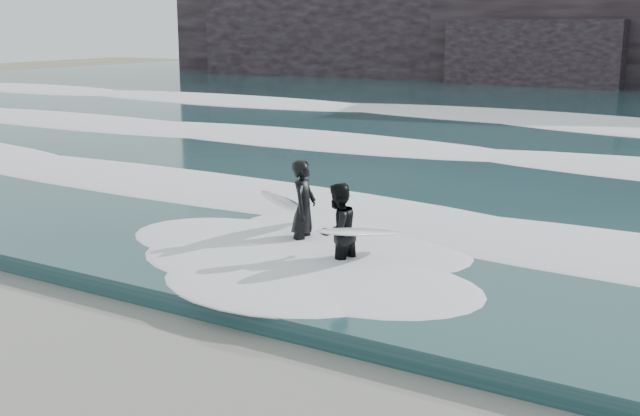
{
  "coord_description": "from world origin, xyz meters",
  "views": [
    {
      "loc": [
        5.98,
        -4.81,
        3.96
      ],
      "look_at": [
        -0.63,
        5.92,
        1.0
      ],
      "focal_mm": 45.0,
      "sensor_mm": 36.0,
      "label": 1
    }
  ],
  "objects": [
    {
      "name": "sea",
      "position": [
        0.0,
        29.0,
        0.15
      ],
      "size": [
        90.0,
        52.0,
        0.3
      ],
      "primitive_type": "cube",
      "color": "#1F4044",
      "rests_on": "ground"
    },
    {
      "name": "foam_near",
      "position": [
        0.0,
        9.0,
        0.4
      ],
      "size": [
        60.0,
        3.2,
        0.2
      ],
      "primitive_type": "ellipsoid",
      "color": "white",
      "rests_on": "sea"
    },
    {
      "name": "foam_mid",
      "position": [
        0.0,
        16.0,
        0.42
      ],
      "size": [
        60.0,
        4.0,
        0.24
      ],
      "primitive_type": "ellipsoid",
      "color": "white",
      "rests_on": "sea"
    },
    {
      "name": "foam_far",
      "position": [
        0.0,
        25.0,
        0.45
      ],
      "size": [
        60.0,
        4.8,
        0.3
      ],
      "primitive_type": "ellipsoid",
      "color": "white",
      "rests_on": "sea"
    },
    {
      "name": "surfer_left",
      "position": [
        -1.26,
        6.31,
        0.84
      ],
      "size": [
        1.08,
        1.82,
        1.68
      ],
      "color": "black",
      "rests_on": "ground"
    },
    {
      "name": "surfer_right",
      "position": [
        -0.02,
        5.54,
        0.77
      ],
      "size": [
        1.24,
        1.98,
        1.53
      ],
      "color": "black",
      "rests_on": "ground"
    }
  ]
}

